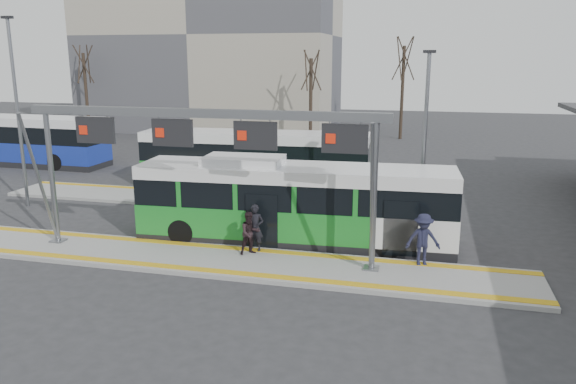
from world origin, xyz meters
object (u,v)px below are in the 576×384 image
(passenger_a, at_px, (255,228))
(passenger_c, at_px, (423,240))
(hero_bus, at_px, (294,204))
(passenger_b, at_px, (250,233))
(gantry, at_px, (203,140))

(passenger_a, height_order, passenger_c, passenger_c)
(passenger_a, xyz_separation_m, passenger_c, (5.93, 0.00, 0.04))
(hero_bus, relative_size, passenger_b, 7.81)
(gantry, distance_m, passenger_c, 8.19)
(gantry, relative_size, hero_bus, 1.07)
(hero_bus, height_order, passenger_a, hero_bus)
(passenger_b, distance_m, passenger_c, 6.02)
(hero_bus, relative_size, passenger_c, 6.76)
(passenger_b, bearing_deg, passenger_c, -36.07)
(gantry, xyz_separation_m, passenger_a, (1.54, 0.85, -3.28))
(gantry, bearing_deg, passenger_a, 28.72)
(passenger_b, bearing_deg, passenger_a, 37.73)
(gantry, xyz_separation_m, passenger_b, (1.46, 0.48, -3.37))
(passenger_b, height_order, passenger_c, passenger_c)
(gantry, height_order, passenger_c, gantry)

